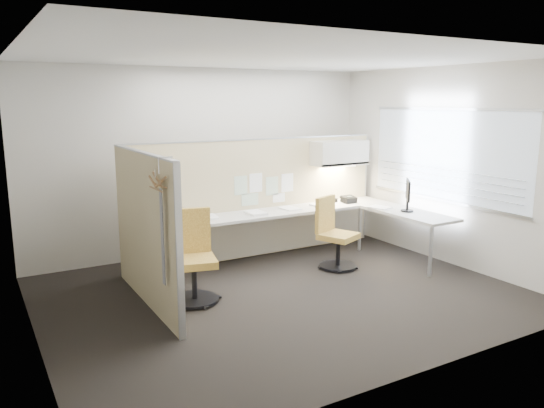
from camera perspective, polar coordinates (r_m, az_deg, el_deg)
floor at (r=6.57m, az=1.00°, el=-9.62°), size 5.50×4.50×0.01m
ceiling at (r=6.17m, az=1.09°, el=15.61°), size 5.50×4.50×0.01m
wall_back at (r=8.21m, az=-7.14°, el=4.57°), size 5.50×0.02×2.80m
wall_front at (r=4.48m, az=16.13°, el=-1.20°), size 5.50×0.02×2.80m
wall_left at (r=5.36m, az=-25.02°, el=0.16°), size 0.02×4.50×2.80m
wall_right at (r=7.98m, az=18.23°, el=3.92°), size 0.02×4.50×2.80m
window_pane at (r=7.95m, az=18.18°, el=4.98°), size 0.01×2.80×1.30m
partition_back at (r=7.94m, az=-1.55°, el=0.61°), size 4.10×0.06×1.75m
partition_left at (r=6.17m, az=-13.46°, el=-2.76°), size 0.06×2.20×1.75m
desk at (r=7.79m, az=2.60°, el=-1.66°), size 4.00×2.07×0.73m
overhead_bin at (r=8.41m, az=7.26°, el=5.48°), size 0.90×0.36×0.38m
task_light_strip at (r=8.43m, az=7.23°, el=4.06°), size 0.60×0.06×0.02m
pinned_papers at (r=7.92m, az=-0.93°, el=1.74°), size 1.01×0.00×0.47m
poster at (r=7.21m, az=-12.70°, el=3.65°), size 0.28×0.00×0.35m
chair_left at (r=6.28m, az=-8.51°, el=-5.92°), size 0.60×0.62×1.06m
chair_right at (r=7.48m, az=6.67°, el=-3.38°), size 0.60×0.62×0.99m
monitor at (r=7.90m, az=14.40°, el=1.10°), size 0.30×0.35×0.46m
phone at (r=8.44m, az=8.23°, el=0.48°), size 0.22×0.21×0.12m
stapler at (r=8.31m, az=5.57°, el=0.18°), size 0.14×0.05×0.05m
tape_dispenser at (r=8.46m, az=6.71°, el=0.39°), size 0.11×0.08×0.06m
coat_hook at (r=5.29m, az=-12.08°, el=1.13°), size 0.18×0.42×1.28m
paper_stack_0 at (r=7.14m, az=-10.30°, el=-1.84°), size 0.24×0.31×0.03m
paper_stack_1 at (r=7.35m, az=-6.87°, el=-1.38°), size 0.26×0.32×0.02m
paper_stack_2 at (r=7.51m, az=-1.78°, el=-0.98°), size 0.24×0.31×0.04m
paper_stack_3 at (r=7.89m, az=1.93°, el=-0.48°), size 0.26×0.32×0.02m
paper_stack_4 at (r=8.13m, az=5.28°, el=-0.13°), size 0.27×0.33×0.03m
paper_stack_5 at (r=8.11m, az=11.49°, el=-0.37°), size 0.30×0.35×0.02m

